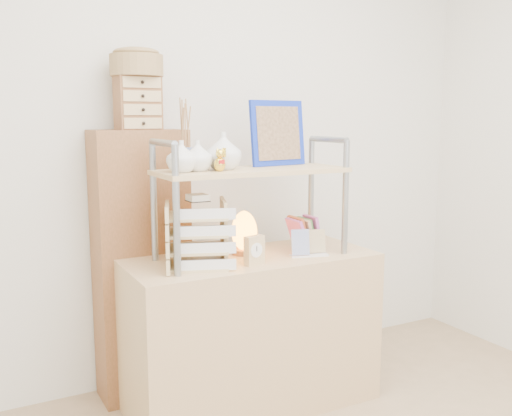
{
  "coord_description": "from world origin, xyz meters",
  "views": [
    {
      "loc": [
        -1.22,
        -1.15,
        1.4
      ],
      "look_at": [
        0.02,
        1.2,
        0.98
      ],
      "focal_mm": 40.0,
      "sensor_mm": 36.0,
      "label": 1
    }
  ],
  "objects_px": {
    "desk": "(252,332)",
    "letter_tray": "(198,238)",
    "cabinet": "(142,265)",
    "salt_lamp": "(244,232)"
  },
  "relations": [
    {
      "from": "letter_tray",
      "to": "salt_lamp",
      "type": "xyz_separation_m",
      "value": [
        0.29,
        0.12,
        -0.02
      ]
    },
    {
      "from": "cabinet",
      "to": "salt_lamp",
      "type": "bearing_deg",
      "value": -35.97
    },
    {
      "from": "salt_lamp",
      "to": "letter_tray",
      "type": "bearing_deg",
      "value": -157.63
    },
    {
      "from": "desk",
      "to": "salt_lamp",
      "type": "height_order",
      "value": "salt_lamp"
    },
    {
      "from": "desk",
      "to": "cabinet",
      "type": "bearing_deg",
      "value": 139.37
    },
    {
      "from": "cabinet",
      "to": "letter_tray",
      "type": "xyz_separation_m",
      "value": [
        0.13,
        -0.42,
        0.21
      ]
    },
    {
      "from": "desk",
      "to": "cabinet",
      "type": "distance_m",
      "value": 0.64
    },
    {
      "from": "desk",
      "to": "letter_tray",
      "type": "xyz_separation_m",
      "value": [
        -0.3,
        -0.05,
        0.51
      ]
    },
    {
      "from": "letter_tray",
      "to": "desk",
      "type": "bearing_deg",
      "value": 9.49
    },
    {
      "from": "cabinet",
      "to": "salt_lamp",
      "type": "height_order",
      "value": "cabinet"
    }
  ]
}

